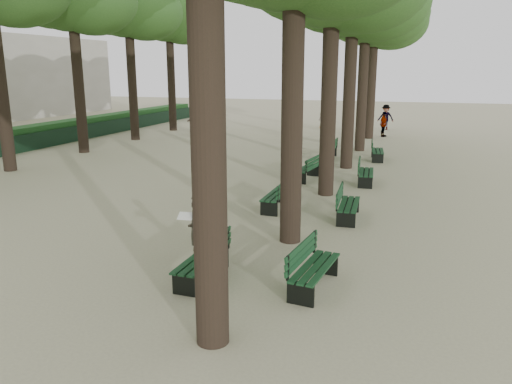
% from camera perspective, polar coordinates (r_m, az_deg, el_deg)
% --- Properties ---
extents(ground, '(120.00, 120.00, 0.00)m').
position_cam_1_polar(ground, '(10.49, -8.32, -9.92)').
color(ground, tan).
rests_on(ground, ground).
extents(tree_central_5, '(6.00, 6.00, 9.95)m').
position_cam_1_polar(tree_central_5, '(31.88, 13.53, 19.75)').
color(tree_central_5, '#33261C').
rests_on(tree_central_5, ground).
extents(tree_far_5, '(6.00, 6.00, 10.45)m').
position_cam_1_polar(tree_far_5, '(35.76, -9.98, 20.04)').
color(tree_far_5, '#33261C').
rests_on(tree_far_5, ground).
extents(bench_left_0, '(0.60, 1.81, 0.92)m').
position_cam_1_polar(bench_left_0, '(10.36, -6.18, -8.54)').
color(bench_left_0, black).
rests_on(bench_left_0, ground).
extents(bench_left_1, '(0.57, 1.80, 0.92)m').
position_cam_1_polar(bench_left_1, '(15.35, 2.31, -0.97)').
color(bench_left_1, black).
rests_on(bench_left_1, ground).
extents(bench_left_2, '(0.80, 1.86, 0.92)m').
position_cam_1_polar(bench_left_2, '(19.48, 5.79, 2.18)').
color(bench_left_2, black).
rests_on(bench_left_2, ground).
extents(bench_left_3, '(0.57, 1.80, 0.92)m').
position_cam_1_polar(bench_left_3, '(24.28, 8.30, 4.44)').
color(bench_left_3, black).
rests_on(bench_left_3, ground).
extents(bench_right_0, '(0.77, 1.85, 0.92)m').
position_cam_1_polar(bench_right_0, '(9.96, 6.66, -9.48)').
color(bench_right_0, black).
rests_on(bench_right_0, ground).
extents(bench_right_1, '(0.67, 1.83, 0.92)m').
position_cam_1_polar(bench_right_1, '(14.54, 10.51, -2.05)').
color(bench_right_1, black).
rests_on(bench_right_1, ground).
extents(bench_right_2, '(0.72, 1.84, 0.92)m').
position_cam_1_polar(bench_right_2, '(19.15, 12.43, 1.71)').
color(bench_right_2, black).
rests_on(bench_right_2, ground).
extents(bench_right_3, '(0.75, 1.85, 0.92)m').
position_cam_1_polar(bench_right_3, '(24.30, 13.70, 4.19)').
color(bench_right_3, black).
rests_on(bench_right_3, ground).
extents(man_with_map, '(0.69, 0.68, 1.53)m').
position_cam_1_polar(man_with_map, '(11.11, -6.84, -4.25)').
color(man_with_map, black).
rests_on(man_with_map, ground).
extents(pedestrian_a, '(0.77, 0.76, 1.58)m').
position_cam_1_polar(pedestrian_a, '(30.67, 4.61, 7.47)').
color(pedestrian_a, '#262628').
rests_on(pedestrian_a, ground).
extents(pedestrian_c, '(0.62, 0.98, 1.59)m').
position_cam_1_polar(pedestrian_c, '(32.84, 14.37, 7.51)').
color(pedestrian_c, '#262628').
rests_on(pedestrian_c, ground).
extents(pedestrian_b, '(1.19, 0.60, 1.76)m').
position_cam_1_polar(pedestrian_b, '(36.72, 14.60, 8.28)').
color(pedestrian_b, '#262628').
rests_on(pedestrian_b, ground).
extents(pedestrian_d, '(0.79, 0.73, 1.57)m').
position_cam_1_polar(pedestrian_d, '(37.11, 7.71, 8.50)').
color(pedestrian_d, '#262628').
rests_on(pedestrian_d, ground).
extents(pedestrian_e, '(1.40, 1.22, 1.65)m').
position_cam_1_polar(pedestrian_e, '(33.39, -6.65, 8.01)').
color(pedestrian_e, '#262628').
rests_on(pedestrian_e, ground).
extents(fence, '(0.08, 42.00, 0.90)m').
position_cam_1_polar(fence, '(27.77, -26.56, 4.67)').
color(fence, black).
rests_on(fence, ground).
extents(building_far, '(12.00, 16.00, 7.00)m').
position_cam_1_polar(building_far, '(53.69, -26.73, 11.72)').
color(building_far, '#B7B2A3').
rests_on(building_far, ground).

